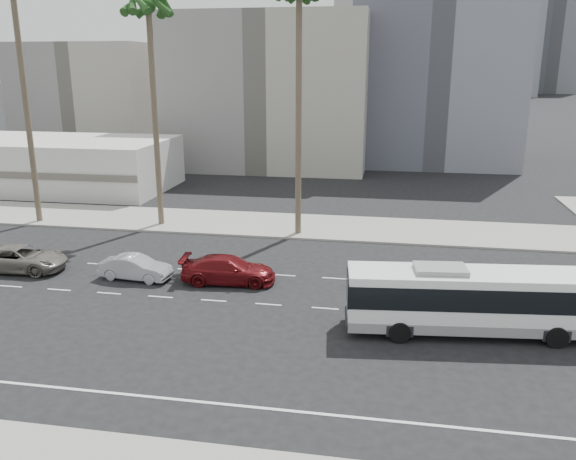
% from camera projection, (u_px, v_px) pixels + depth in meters
% --- Properties ---
extents(ground, '(700.00, 700.00, 0.00)m').
position_uv_depth(ground, '(325.00, 309.00, 30.25)').
color(ground, black).
rests_on(ground, ground).
extents(sidewalk_north, '(120.00, 7.00, 0.15)m').
position_uv_depth(sidewalk_north, '(348.00, 228.00, 44.92)').
color(sidewalk_north, gray).
rests_on(sidewalk_north, ground).
extents(commercial_low, '(22.00, 12.16, 5.00)m').
position_uv_depth(commercial_low, '(60.00, 164.00, 59.21)').
color(commercial_low, beige).
rests_on(commercial_low, ground).
extents(midrise_beige_west, '(24.00, 18.00, 18.00)m').
position_uv_depth(midrise_beige_west, '(271.00, 91.00, 72.45)').
color(midrise_beige_west, gray).
rests_on(midrise_beige_west, ground).
extents(midrise_gray_center, '(20.00, 20.00, 26.00)m').
position_uv_depth(midrise_gray_center, '(435.00, 58.00, 74.66)').
color(midrise_gray_center, '#5A5C68').
rests_on(midrise_gray_center, ground).
extents(midrise_beige_far, '(18.00, 16.00, 15.00)m').
position_uv_depth(midrise_beige_far, '(97.00, 100.00, 81.94)').
color(midrise_beige_far, gray).
rests_on(midrise_beige_far, ground).
extents(civic_tower, '(42.00, 42.00, 129.00)m').
position_uv_depth(civic_tower, '(386.00, 2.00, 256.97)').
color(civic_tower, '#B9B6AE').
rests_on(civic_tower, ground).
extents(highrise_right, '(26.00, 26.00, 70.00)m').
position_uv_depth(highrise_right, '(505.00, 5.00, 231.21)').
color(highrise_right, '#50545C').
rests_on(highrise_right, ground).
extents(highrise_far, '(22.00, 22.00, 60.00)m').
position_uv_depth(highrise_far, '(551.00, 23.00, 256.83)').
color(highrise_far, '#50545C').
rests_on(highrise_far, ground).
extents(city_bus, '(11.56, 3.71, 3.26)m').
position_uv_depth(city_bus, '(470.00, 299.00, 27.06)').
color(city_bus, white).
rests_on(city_bus, ground).
extents(car_a, '(2.67, 5.60, 1.57)m').
position_uv_depth(car_a, '(228.00, 270.00, 33.67)').
color(car_a, maroon).
rests_on(car_a, ground).
extents(car_b, '(1.85, 4.37, 1.40)m').
position_uv_depth(car_b, '(135.00, 268.00, 34.26)').
color(car_b, '#9E9FA3').
rests_on(car_b, ground).
extents(car_c, '(2.83, 5.69, 1.55)m').
position_uv_depth(car_c, '(21.00, 258.00, 35.66)').
color(car_c, '#6A655B').
rests_on(car_c, ground).
extents(palm_mid, '(5.72, 5.72, 17.65)m').
position_uv_depth(palm_mid, '(148.00, 11.00, 41.69)').
color(palm_mid, brown).
rests_on(palm_mid, ground).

